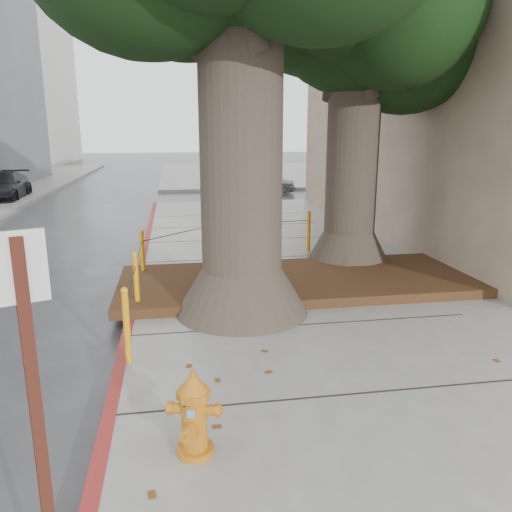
# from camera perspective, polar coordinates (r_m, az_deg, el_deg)

# --- Properties ---
(ground) EXTENTS (140.00, 140.00, 0.00)m
(ground) POSITION_cam_1_polar(r_m,az_deg,el_deg) (5.53, 5.71, -17.22)
(ground) COLOR #28282B
(ground) RESTS_ON ground
(sidewalk_far) EXTENTS (16.00, 20.00, 0.15)m
(sidewalk_far) POSITION_cam_1_polar(r_m,az_deg,el_deg) (35.43, 2.47, 9.45)
(sidewalk_far) COLOR slate
(sidewalk_far) RESTS_ON ground
(curb_red) EXTENTS (0.14, 26.00, 0.16)m
(curb_red) POSITION_cam_1_polar(r_m,az_deg,el_deg) (7.62, -14.27, -7.91)
(curb_red) COLOR maroon
(curb_red) RESTS_ON ground
(planter_bed) EXTENTS (6.40, 2.60, 0.16)m
(planter_bed) POSITION_cam_1_polar(r_m,az_deg,el_deg) (9.12, 4.85, -2.83)
(planter_bed) COLOR black
(planter_bed) RESTS_ON sidewalk_main
(building_side_white) EXTENTS (10.00, 10.00, 9.00)m
(building_side_white) POSITION_cam_1_polar(r_m,az_deg,el_deg) (35.15, 20.83, 15.78)
(building_side_white) COLOR silver
(building_side_white) RESTS_ON ground
(building_side_grey) EXTENTS (12.00, 14.00, 12.00)m
(building_side_grey) POSITION_cam_1_polar(r_m,az_deg,el_deg) (43.46, 24.07, 16.96)
(building_side_grey) COLOR slate
(building_side_grey) RESTS_ON ground
(tree_far) EXTENTS (4.50, 3.80, 7.17)m
(tree_far) POSITION_cam_1_polar(r_m,az_deg,el_deg) (10.85, 13.24, 25.12)
(tree_far) COLOR #4C3F33
(tree_far) RESTS_ON sidewalk_main
(bollard_ring) EXTENTS (3.79, 5.39, 0.95)m
(bollard_ring) POSITION_cam_1_polar(r_m,az_deg,el_deg) (9.21, -6.55, 0.09)
(bollard_ring) COLOR orange
(bollard_ring) RESTS_ON sidewalk_main
(fire_hydrant) EXTENTS (0.41, 0.40, 0.78)m
(fire_hydrant) POSITION_cam_1_polar(r_m,az_deg,el_deg) (4.47, -7.11, -17.50)
(fire_hydrant) COLOR #C67114
(fire_hydrant) RESTS_ON sidewalk_main
(signpost) EXTENTS (0.22, 0.10, 2.31)m
(signpost) POSITION_cam_1_polar(r_m,az_deg,el_deg) (2.67, -23.48, -18.92)
(signpost) COLOR #471911
(signpost) RESTS_ON sidewalk_main
(car_silver) EXTENTS (3.50, 1.49, 1.18)m
(car_silver) POSITION_cam_1_polar(r_m,az_deg,el_deg) (23.83, 0.31, 8.51)
(car_silver) COLOR #9E9DA2
(car_silver) RESTS_ON ground
(car_red) EXTENTS (3.77, 1.34, 1.24)m
(car_red) POSITION_cam_1_polar(r_m,az_deg,el_deg) (24.35, 14.40, 8.26)
(car_red) COLOR maroon
(car_red) RESTS_ON ground
(car_dark) EXTENTS (1.91, 4.31, 1.23)m
(car_dark) POSITION_cam_1_polar(r_m,az_deg,el_deg) (23.89, -27.02, 7.07)
(car_dark) COLOR black
(car_dark) RESTS_ON ground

